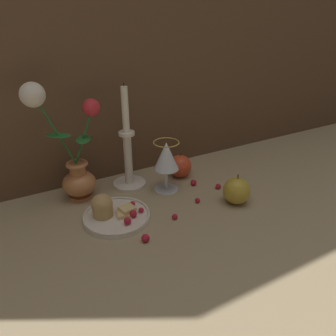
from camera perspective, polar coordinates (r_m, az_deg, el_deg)
name	(u,v)px	position (r m, az deg, el deg)	size (l,w,h in m)	color
ground_plane	(150,207)	(0.92, -3.20, -6.83)	(2.40, 2.40, 0.00)	#9E8966
vase	(72,159)	(0.94, -16.39, 1.53)	(0.19, 0.10, 0.34)	#B77042
plate_with_pastries	(113,213)	(0.87, -9.62, -7.67)	(0.18, 0.18, 0.07)	silver
wine_glass	(166,158)	(0.95, -0.30, 1.77)	(0.08, 0.08, 0.16)	silver
candlestick	(128,158)	(0.99, -6.92, 1.74)	(0.10, 0.10, 0.32)	silver
apple_beside_vase	(180,166)	(1.06, 2.13, 0.34)	(0.07, 0.07, 0.09)	#D14223
apple_near_glass	(237,191)	(0.94, 11.85, -3.87)	(0.08, 0.08, 0.09)	#B2932D
berry_near_plate	(218,186)	(1.01, 8.73, -3.17)	(0.02, 0.02, 0.02)	#AD192D
berry_front_center	(197,200)	(0.94, 5.16, -5.63)	(0.01, 0.01, 0.01)	#AD192D
berry_by_glass_stem	(145,238)	(0.79, -3.95, -12.09)	(0.02, 0.02, 0.02)	#AD192D
berry_under_candlestick	(175,217)	(0.87, 1.20, -8.48)	(0.02, 0.02, 0.02)	#AD192D
berry_far_right	(194,183)	(1.02, 4.47, -2.55)	(0.02, 0.02, 0.02)	#AD192D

